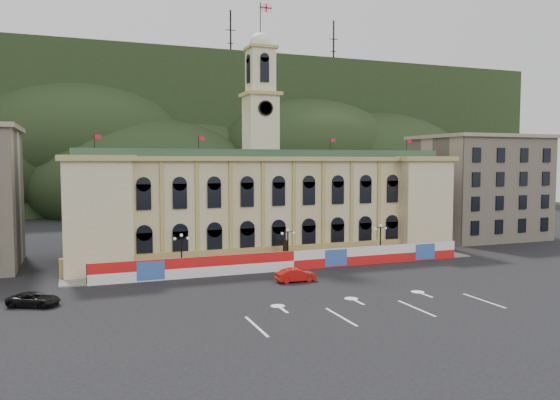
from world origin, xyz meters
name	(u,v)px	position (x,y,z in m)	size (l,w,h in m)	color
ground	(349,297)	(0.00, 0.00, 0.00)	(260.00, 260.00, 0.00)	black
lane_markings	(374,310)	(0.00, -5.00, 0.00)	(26.00, 10.00, 0.02)	white
hill_ridge	(163,143)	(0.03, 121.99, 19.48)	(230.00, 80.00, 64.00)	black
city_hall	(262,202)	(0.00, 27.63, 7.85)	(56.20, 17.60, 37.10)	beige
side_building_right	(479,187)	(43.00, 30.93, 9.33)	(21.00, 17.00, 18.60)	#BEAE92
hoarding_fence	(294,260)	(0.06, 15.07, 1.25)	(50.00, 0.44, 2.50)	red
pavement	(286,266)	(0.00, 17.75, 0.08)	(56.00, 5.50, 0.16)	slate
statue	(285,257)	(0.00, 18.00, 1.19)	(1.40, 1.40, 3.72)	#595651
lamp_left	(181,250)	(-14.00, 17.00, 3.07)	(1.96, 0.44, 5.15)	black
lamp_center	(288,244)	(0.00, 17.00, 3.07)	(1.96, 0.44, 5.15)	black
lamp_right	(380,239)	(14.00, 17.00, 3.07)	(1.96, 0.44, 5.15)	black
red_sedan	(296,275)	(-2.29, 8.68, 0.78)	(4.79, 1.78, 1.57)	#B0110C
black_suv	(34,299)	(-30.00, 7.66, 0.68)	(5.39, 4.11, 1.36)	black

